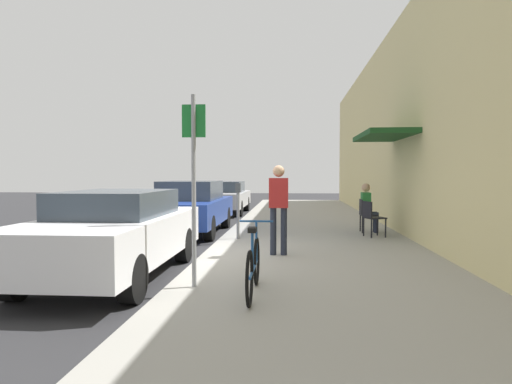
{
  "coord_description": "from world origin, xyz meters",
  "views": [
    {
      "loc": [
        1.72,
        -8.76,
        1.66
      ],
      "look_at": [
        0.55,
        5.9,
        1.07
      ],
      "focal_mm": 31.69,
      "sensor_mm": 36.0,
      "label": 1
    }
  ],
  "objects_px": {
    "cafe_chair_0": "(372,216)",
    "seated_patron_1": "(368,206)",
    "parked_car_0": "(114,232)",
    "parked_car_1": "(190,207)",
    "bicycle_0": "(253,267)",
    "pedestrian_standing": "(279,202)",
    "parking_meter": "(238,206)",
    "cafe_chair_1": "(366,213)",
    "parked_car_2": "(224,197)",
    "street_sign": "(194,175)"
  },
  "relations": [
    {
      "from": "parked_car_2",
      "to": "parked_car_1",
      "type": "bearing_deg",
      "value": -90.0
    },
    {
      "from": "parked_car_2",
      "to": "parking_meter",
      "type": "relative_size",
      "value": 3.33
    },
    {
      "from": "parked_car_1",
      "to": "street_sign",
      "type": "bearing_deg",
      "value": -76.71
    },
    {
      "from": "parked_car_1",
      "to": "bicycle_0",
      "type": "height_order",
      "value": "parked_car_1"
    },
    {
      "from": "parked_car_2",
      "to": "cafe_chair_1",
      "type": "relative_size",
      "value": 5.06
    },
    {
      "from": "parked_car_1",
      "to": "seated_patron_1",
      "type": "distance_m",
      "value": 4.83
    },
    {
      "from": "parked_car_0",
      "to": "seated_patron_1",
      "type": "relative_size",
      "value": 3.41
    },
    {
      "from": "pedestrian_standing",
      "to": "parking_meter",
      "type": "bearing_deg",
      "value": 116.27
    },
    {
      "from": "cafe_chair_1",
      "to": "seated_patron_1",
      "type": "xyz_separation_m",
      "value": [
        0.06,
        -0.0,
        0.19
      ]
    },
    {
      "from": "parked_car_0",
      "to": "parking_meter",
      "type": "distance_m",
      "value": 3.95
    },
    {
      "from": "bicycle_0",
      "to": "pedestrian_standing",
      "type": "distance_m",
      "value": 2.94
    },
    {
      "from": "bicycle_0",
      "to": "cafe_chair_0",
      "type": "distance_m",
      "value": 6.0
    },
    {
      "from": "parked_car_2",
      "to": "cafe_chair_0",
      "type": "distance_m",
      "value": 8.93
    },
    {
      "from": "bicycle_0",
      "to": "cafe_chair_1",
      "type": "xyz_separation_m",
      "value": [
        2.42,
        6.36,
        0.14
      ]
    },
    {
      "from": "parked_car_1",
      "to": "pedestrian_standing",
      "type": "xyz_separation_m",
      "value": [
        2.57,
        -3.83,
        0.37
      ]
    },
    {
      "from": "seated_patron_1",
      "to": "cafe_chair_0",
      "type": "bearing_deg",
      "value": -93.66
    },
    {
      "from": "parked_car_1",
      "to": "cafe_chair_0",
      "type": "bearing_deg",
      "value": -14.11
    },
    {
      "from": "bicycle_0",
      "to": "cafe_chair_1",
      "type": "distance_m",
      "value": 6.8
    },
    {
      "from": "parked_car_1",
      "to": "pedestrian_standing",
      "type": "height_order",
      "value": "pedestrian_standing"
    },
    {
      "from": "street_sign",
      "to": "cafe_chair_1",
      "type": "xyz_separation_m",
      "value": [
        3.26,
        6.02,
        -1.02
      ]
    },
    {
      "from": "parking_meter",
      "to": "cafe_chair_0",
      "type": "height_order",
      "value": "parking_meter"
    },
    {
      "from": "seated_patron_1",
      "to": "cafe_chair_1",
      "type": "bearing_deg",
      "value": 179.91
    },
    {
      "from": "cafe_chair_0",
      "to": "seated_patron_1",
      "type": "bearing_deg",
      "value": 86.34
    },
    {
      "from": "parking_meter",
      "to": "seated_patron_1",
      "type": "bearing_deg",
      "value": 23.65
    },
    {
      "from": "parked_car_0",
      "to": "parked_car_1",
      "type": "xyz_separation_m",
      "value": [
        0.0,
        5.39,
        0.02
      ]
    },
    {
      "from": "street_sign",
      "to": "seated_patron_1",
      "type": "distance_m",
      "value": 6.92
    },
    {
      "from": "parked_car_2",
      "to": "seated_patron_1",
      "type": "height_order",
      "value": "seated_patron_1"
    },
    {
      "from": "parked_car_2",
      "to": "cafe_chair_1",
      "type": "bearing_deg",
      "value": -54.59
    },
    {
      "from": "bicycle_0",
      "to": "street_sign",
      "type": "bearing_deg",
      "value": 157.99
    },
    {
      "from": "cafe_chair_1",
      "to": "pedestrian_standing",
      "type": "xyz_separation_m",
      "value": [
        -2.19,
        -3.5,
        0.5
      ]
    },
    {
      "from": "bicycle_0",
      "to": "pedestrian_standing",
      "type": "bearing_deg",
      "value": 85.31
    },
    {
      "from": "bicycle_0",
      "to": "seated_patron_1",
      "type": "distance_m",
      "value": 6.83
    },
    {
      "from": "parked_car_1",
      "to": "seated_patron_1",
      "type": "bearing_deg",
      "value": -3.93
    },
    {
      "from": "bicycle_0",
      "to": "cafe_chair_1",
      "type": "relative_size",
      "value": 1.97
    },
    {
      "from": "parked_car_2",
      "to": "cafe_chair_0",
      "type": "height_order",
      "value": "parked_car_2"
    },
    {
      "from": "pedestrian_standing",
      "to": "cafe_chair_0",
      "type": "bearing_deg",
      "value": 50.22
    },
    {
      "from": "parked_car_0",
      "to": "cafe_chair_1",
      "type": "height_order",
      "value": "parked_car_0"
    },
    {
      "from": "street_sign",
      "to": "bicycle_0",
      "type": "relative_size",
      "value": 1.52
    },
    {
      "from": "street_sign",
      "to": "seated_patron_1",
      "type": "xyz_separation_m",
      "value": [
        3.32,
        6.02,
        -0.82
      ]
    },
    {
      "from": "parked_car_1",
      "to": "cafe_chair_1",
      "type": "xyz_separation_m",
      "value": [
        4.76,
        -0.33,
        -0.12
      ]
    },
    {
      "from": "parked_car_1",
      "to": "street_sign",
      "type": "xyz_separation_m",
      "value": [
        1.5,
        -6.35,
        0.89
      ]
    },
    {
      "from": "cafe_chair_0",
      "to": "pedestrian_standing",
      "type": "height_order",
      "value": "pedestrian_standing"
    },
    {
      "from": "cafe_chair_1",
      "to": "seated_patron_1",
      "type": "bearing_deg",
      "value": -0.09
    },
    {
      "from": "parking_meter",
      "to": "seated_patron_1",
      "type": "xyz_separation_m",
      "value": [
        3.27,
        1.43,
        -0.07
      ]
    },
    {
      "from": "parked_car_0",
      "to": "parked_car_1",
      "type": "relative_size",
      "value": 1.0
    },
    {
      "from": "cafe_chair_1",
      "to": "cafe_chair_0",
      "type": "bearing_deg",
      "value": -89.68
    },
    {
      "from": "parked_car_0",
      "to": "bicycle_0",
      "type": "height_order",
      "value": "parked_car_0"
    },
    {
      "from": "parked_car_0",
      "to": "parking_meter",
      "type": "bearing_deg",
      "value": 66.88
    },
    {
      "from": "seated_patron_1",
      "to": "street_sign",
      "type": "bearing_deg",
      "value": -118.87
    },
    {
      "from": "cafe_chair_1",
      "to": "bicycle_0",
      "type": "bearing_deg",
      "value": -110.86
    }
  ]
}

